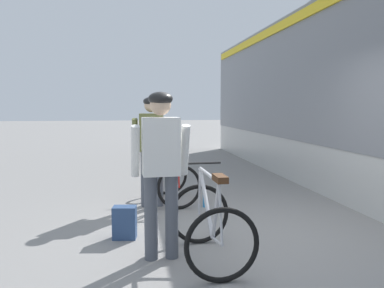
{
  "coord_description": "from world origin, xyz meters",
  "views": [
    {
      "loc": [
        -1.67,
        -4.27,
        1.61
      ],
      "look_at": [
        -0.74,
        1.3,
        1.05
      ],
      "focal_mm": 35.35,
      "sensor_mm": 36.0,
      "label": 1
    }
  ],
  "objects_px": {
    "cyclist_near_in_olive": "(152,141)",
    "backpack_on_platform": "(125,222)",
    "bicycle_far_silver": "(209,224)",
    "water_bottle_near_the_bikes": "(205,200)",
    "cyclist_far_in_white": "(161,160)",
    "bicycle_near_red": "(173,178)"
  },
  "relations": [
    {
      "from": "cyclist_near_in_olive",
      "to": "cyclist_far_in_white",
      "type": "height_order",
      "value": "same"
    },
    {
      "from": "bicycle_far_silver",
      "to": "backpack_on_platform",
      "type": "relative_size",
      "value": 2.71
    },
    {
      "from": "bicycle_far_silver",
      "to": "water_bottle_near_the_bikes",
      "type": "xyz_separation_m",
      "value": [
        0.37,
        2.1,
        -0.29
      ]
    },
    {
      "from": "backpack_on_platform",
      "to": "water_bottle_near_the_bikes",
      "type": "bearing_deg",
      "value": 53.86
    },
    {
      "from": "bicycle_near_red",
      "to": "water_bottle_near_the_bikes",
      "type": "bearing_deg",
      "value": -43.59
    },
    {
      "from": "cyclist_far_in_white",
      "to": "backpack_on_platform",
      "type": "distance_m",
      "value": 1.16
    },
    {
      "from": "cyclist_far_in_white",
      "to": "water_bottle_near_the_bikes",
      "type": "relative_size",
      "value": 8.09
    },
    {
      "from": "bicycle_far_silver",
      "to": "cyclist_near_in_olive",
      "type": "bearing_deg",
      "value": 101.14
    },
    {
      "from": "cyclist_near_in_olive",
      "to": "bicycle_far_silver",
      "type": "distance_m",
      "value": 2.44
    },
    {
      "from": "bicycle_near_red",
      "to": "backpack_on_platform",
      "type": "relative_size",
      "value": 2.79
    },
    {
      "from": "bicycle_near_red",
      "to": "cyclist_near_in_olive",
      "type": "bearing_deg",
      "value": -149.24
    },
    {
      "from": "cyclist_near_in_olive",
      "to": "cyclist_far_in_white",
      "type": "distance_m",
      "value": 2.16
    },
    {
      "from": "cyclist_far_in_white",
      "to": "backpack_on_platform",
      "type": "bearing_deg",
      "value": 120.18
    },
    {
      "from": "cyclist_near_in_olive",
      "to": "cyclist_far_in_white",
      "type": "bearing_deg",
      "value": -90.81
    },
    {
      "from": "cyclist_near_in_olive",
      "to": "bicycle_far_silver",
      "type": "bearing_deg",
      "value": -78.86
    },
    {
      "from": "water_bottle_near_the_bikes",
      "to": "cyclist_near_in_olive",
      "type": "bearing_deg",
      "value": 165.55
    },
    {
      "from": "bicycle_far_silver",
      "to": "backpack_on_platform",
      "type": "xyz_separation_m",
      "value": [
        -0.88,
        0.83,
        -0.2
      ]
    },
    {
      "from": "cyclist_far_in_white",
      "to": "backpack_on_platform",
      "type": "xyz_separation_m",
      "value": [
        -0.39,
        0.68,
        -0.85
      ]
    },
    {
      "from": "cyclist_far_in_white",
      "to": "bicycle_near_red",
      "type": "relative_size",
      "value": 1.58
    },
    {
      "from": "cyclist_far_in_white",
      "to": "backpack_on_platform",
      "type": "relative_size",
      "value": 4.4
    },
    {
      "from": "cyclist_near_in_olive",
      "to": "backpack_on_platform",
      "type": "xyz_separation_m",
      "value": [
        -0.42,
        -1.48,
        -0.85
      ]
    },
    {
      "from": "cyclist_near_in_olive",
      "to": "backpack_on_platform",
      "type": "bearing_deg",
      "value": -106.03
    }
  ]
}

